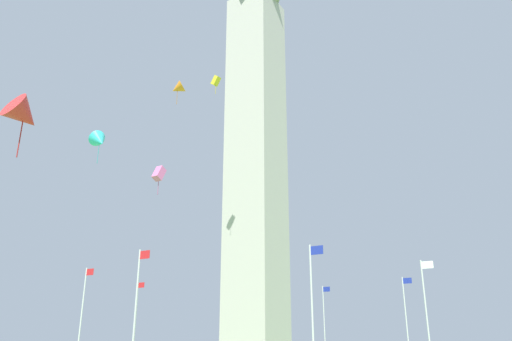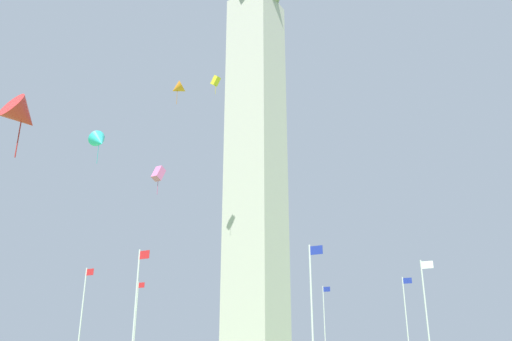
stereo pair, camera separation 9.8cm
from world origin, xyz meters
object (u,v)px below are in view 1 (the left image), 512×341
at_px(flagpole_n, 426,308).
at_px(kite_pink_box, 159,174).
at_px(flagpole_ne, 406,314).
at_px(kite_yellow_box, 216,81).
at_px(obelisk_monument, 256,138).
at_px(flagpole_nw, 313,302).
at_px(kite_orange_delta, 178,88).
at_px(kite_red_delta, 24,115).
at_px(flagpole_sw, 82,311).
at_px(flagpole_w, 136,304).
at_px(flagpole_se, 227,318).
at_px(kite_cyan_delta, 100,141).
at_px(flagpole_e, 324,317).
at_px(flagpole_s, 136,316).

relative_size(flagpole_n, kite_pink_box, 4.40).
height_order(flagpole_ne, kite_yellow_box, kite_yellow_box).
bearing_deg(obelisk_monument, flagpole_nw, -44.87).
bearing_deg(flagpole_n, kite_orange_delta, -150.75).
bearing_deg(flagpole_n, kite_red_delta, -98.50).
bearing_deg(flagpole_sw, flagpole_w, -22.50).
distance_m(flagpole_se, kite_pink_box, 38.95).
bearing_deg(kite_pink_box, flagpole_w, 142.27).
bearing_deg(flagpole_ne, obelisk_monument, -135.13).
distance_m(obelisk_monument, kite_cyan_delta, 22.60).
bearing_deg(obelisk_monument, kite_cyan_delta, -93.77).
bearing_deg(flagpole_e, flagpole_nw, -67.50).
height_order(flagpole_sw, kite_red_delta, kite_red_delta).
bearing_deg(kite_yellow_box, flagpole_s, 149.81).
xyz_separation_m(obelisk_monument, kite_cyan_delta, (-1.40, -21.26, -7.55)).
relative_size(obelisk_monument, kite_yellow_box, 25.01).
xyz_separation_m(flagpole_nw, kite_red_delta, (-0.25, -23.36, 5.29)).
distance_m(kite_pink_box, kite_cyan_delta, 7.88).
bearing_deg(flagpole_sw, flagpole_e, 67.50).
height_order(flagpole_ne, kite_cyan_delta, kite_cyan_delta).
height_order(obelisk_monument, kite_cyan_delta, obelisk_monument).
xyz_separation_m(flagpole_nw, kite_pink_box, (-6.92, -9.21, 8.27)).
relative_size(flagpole_sw, kite_yellow_box, 4.57).
xyz_separation_m(flagpole_ne, flagpole_sw, (-24.53, -24.53, 0.00)).
bearing_deg(flagpole_sw, kite_orange_delta, 6.24).
distance_m(flagpole_w, kite_cyan_delta, 12.94).
height_order(flagpole_nw, kite_pink_box, kite_pink_box).
bearing_deg(kite_orange_delta, flagpole_e, 84.63).
bearing_deg(flagpole_e, flagpole_w, -90.00).
distance_m(flagpole_ne, flagpole_s, 32.05).
height_order(flagpole_n, flagpole_s, same).
height_order(flagpole_ne, flagpole_e, same).
height_order(flagpole_w, kite_cyan_delta, kite_cyan_delta).
height_order(obelisk_monument, flagpole_n, obelisk_monument).
xyz_separation_m(flagpole_se, flagpole_w, (12.26, -29.61, 0.00)).
relative_size(flagpole_sw, flagpole_nw, 1.00).
xyz_separation_m(flagpole_se, kite_cyan_delta, (10.81, -33.52, 12.25)).
height_order(obelisk_monument, flagpole_s, obelisk_monument).
bearing_deg(flagpole_e, flagpole_s, -135.00).
bearing_deg(flagpole_n, flagpole_ne, 112.50).
bearing_deg(kite_orange_delta, kite_yellow_box, -3.50).
height_order(flagpole_s, kite_orange_delta, kite_orange_delta).
relative_size(flagpole_n, kite_cyan_delta, 3.25).
relative_size(flagpole_nw, kite_yellow_box, 4.57).
relative_size(flagpole_nw, kite_cyan_delta, 3.25).
xyz_separation_m(flagpole_s, kite_pink_box, (22.69, -21.48, 8.27)).
bearing_deg(kite_pink_box, flagpole_sw, 152.38).
bearing_deg(flagpole_se, kite_yellow_box, -58.23).
height_order(flagpole_nw, kite_orange_delta, kite_orange_delta).
xyz_separation_m(flagpole_ne, flagpole_nw, (-0.00, -24.53, 0.00)).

